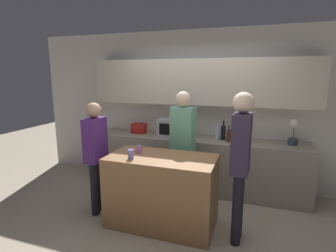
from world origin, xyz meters
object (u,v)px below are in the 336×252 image
microwave (174,127)px  bottle_1 (223,132)px  bottle_2 (229,135)px  bottle_3 (235,133)px  person_right (241,155)px  cup_0 (131,154)px  toaster (139,128)px  potted_plant (294,132)px  bottle_0 (217,134)px  person_center (96,149)px  person_left (183,138)px  cup_1 (139,149)px

microwave → bottle_1: 0.83m
bottle_2 → bottle_3: (0.08, 0.20, 0.00)m
bottle_1 → person_right: 1.35m
cup_0 → toaster: bearing=111.3°
bottle_2 → potted_plant: bearing=7.0°
bottle_0 → potted_plant: bearing=2.1°
bottle_3 → person_center: bearing=-142.7°
potted_plant → person_left: 1.67m
toaster → bottle_0: bearing=-1.7°
cup_1 → person_right: bearing=-5.0°
microwave → bottle_1: size_ratio=1.64×
bottle_3 → person_center: size_ratio=0.18×
cup_0 → person_center: size_ratio=0.07×
cup_0 → cup_1: 0.26m
toaster → bottle_2: bearing=-4.1°
microwave → bottle_0: microwave is taller
bottle_1 → bottle_2: bearing=-49.3°
person_center → toaster: bearing=176.1°
microwave → bottle_2: (0.94, -0.11, -0.05)m
bottle_0 → cup_0: bottle_0 is taller
cup_1 → person_center: size_ratio=0.06×
bottle_0 → bottle_1: bottle_1 is taller
microwave → person_left: size_ratio=0.30×
bottle_0 → bottle_1: size_ratio=0.81×
potted_plant → bottle_2: bearing=-173.0°
person_left → person_right: size_ratio=0.97×
bottle_1 → person_right: person_right is taller
bottle_2 → person_center: bearing=-145.8°
cup_1 → person_left: size_ratio=0.06×
person_right → person_center: bearing=92.0°
microwave → cup_1: size_ratio=5.14×
bottle_3 → person_right: size_ratio=0.16×
cup_1 → microwave: bearing=84.4°
cup_0 → person_center: person_center is taller
cup_0 → person_center: (-0.63, 0.18, -0.05)m
person_center → bottle_2: bearing=123.4°
toaster → bottle_1: (1.51, 0.00, 0.03)m
microwave → cup_1: 1.19m
cup_1 → person_right: size_ratio=0.06×
bottle_2 → microwave: bearing=173.1°
bottle_3 → person_center: person_center is taller
cup_1 → potted_plant: bearing=30.8°
cup_1 → person_left: person_left is taller
bottle_1 → bottle_3: size_ratio=1.13×
cup_0 → person_left: 0.93m
bottle_1 → microwave: bearing=-179.6°
bottle_0 → bottle_2: bearing=-20.5°
microwave → cup_1: microwave is taller
microwave → person_center: size_ratio=0.33×
potted_plant → person_left: size_ratio=0.23×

